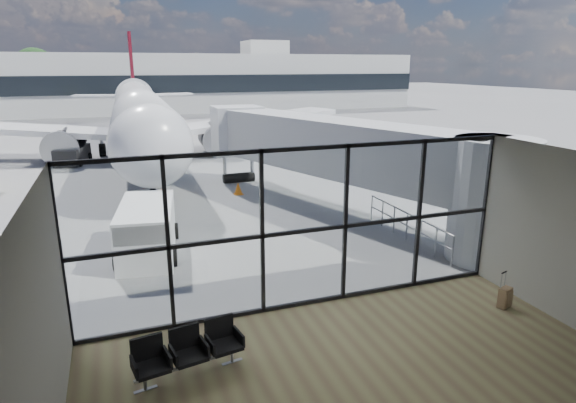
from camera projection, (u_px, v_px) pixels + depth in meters
ground at (162, 130)px, 49.75m from camera, size 220.00×220.00×0.00m
lounge_shell at (406, 292)px, 8.47m from camera, size 12.02×8.01×4.51m
glass_curtain_wall at (305, 229)px, 12.93m from camera, size 12.10×0.12×4.50m
jet_bridge at (350, 155)px, 20.79m from camera, size 8.00×16.50×4.33m
apron_railing at (407, 222)px, 18.34m from camera, size 0.06×5.46×1.11m
far_terminal at (140, 82)px, 68.29m from camera, size 80.00×12.20×11.00m
tree_5 at (35, 69)px, 72.21m from camera, size 6.27×6.27×9.03m
seating_row at (187, 349)px, 10.40m from camera, size 2.38×1.04×1.06m
suitcase at (505, 297)px, 13.29m from camera, size 0.43×0.36×1.03m
airliner at (139, 113)px, 36.42m from camera, size 32.75×37.90×9.76m
service_van at (147, 230)px, 16.89m from camera, size 2.47×4.34×1.80m
belt_loader at (73, 154)px, 32.78m from camera, size 2.45×4.57×2.00m
traffic_cone_a at (238, 189)px, 25.01m from camera, size 0.45×0.45×0.64m
traffic_cone_b at (162, 194)px, 24.12m from camera, size 0.38×0.38×0.54m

